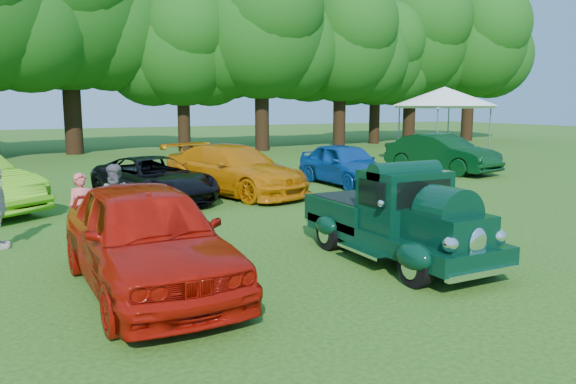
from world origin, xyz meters
name	(u,v)px	position (x,y,z in m)	size (l,w,h in m)	color
ground	(323,264)	(0.00, 0.00, 0.00)	(120.00, 120.00, 0.00)	#204810
hero_pickup	(397,221)	(1.34, -0.36, 0.73)	(1.99, 4.28, 1.67)	black
red_convertible	(147,237)	(-3.13, 0.05, 0.84)	(1.97, 4.90, 1.67)	#A10F06
back_car_black	(154,179)	(-1.05, 7.86, 0.66)	(2.18, 4.72, 1.31)	black
back_car_orange	(234,170)	(1.52, 7.98, 0.78)	(2.18, 5.37, 1.56)	#BC6606
back_car_blue	(345,164)	(5.79, 8.13, 0.74)	(1.74, 4.32, 1.47)	navy
back_car_green	(441,153)	(11.31, 9.31, 0.79)	(1.68, 4.81, 1.59)	black
spectator_pink	(82,210)	(-3.64, 3.33, 0.74)	(0.54, 0.36, 1.49)	#D85A58
spectator_grey	(117,201)	(-2.89, 3.70, 0.79)	(0.77, 0.60, 1.59)	slate
canopy_tent	(444,97)	(13.81, 11.97, 3.15)	(5.21, 5.21, 3.62)	white
tree_line	(84,22)	(-0.49, 24.03, 7.13)	(62.51, 11.06, 12.49)	black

